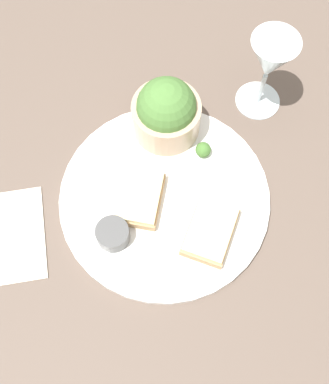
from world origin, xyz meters
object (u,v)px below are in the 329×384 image
(cheese_toast_far, at_px, (210,231))
(wine_glass, at_px, (270,62))
(sauce_ramekin, at_px, (113,234))
(salad_bowl, at_px, (166,112))
(cheese_toast_near, at_px, (139,198))

(cheese_toast_far, relative_size, wine_glass, 0.68)
(sauce_ramekin, bearing_deg, cheese_toast_far, -79.88)
(cheese_toast_far, bearing_deg, salad_bowl, 27.52)
(cheese_toast_near, bearing_deg, salad_bowl, -9.35)
(salad_bowl, height_order, sauce_ramekin, salad_bowl)
(sauce_ramekin, xyz_separation_m, cheese_toast_far, (0.03, -0.14, -0.00))
(salad_bowl, distance_m, cheese_toast_far, 0.20)
(sauce_ramekin, bearing_deg, salad_bowl, -14.52)
(salad_bowl, height_order, cheese_toast_near, salad_bowl)
(salad_bowl, distance_m, sauce_ramekin, 0.21)
(sauce_ramekin, distance_m, wine_glass, 0.35)
(wine_glass, bearing_deg, salad_bowl, 118.85)
(sauce_ramekin, xyz_separation_m, wine_glass, (0.28, -0.20, 0.08))
(salad_bowl, distance_m, cheese_toast_near, 0.14)
(sauce_ramekin, relative_size, wine_glass, 0.32)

